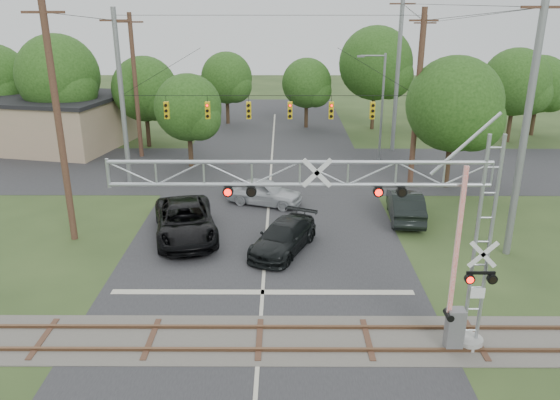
{
  "coord_description": "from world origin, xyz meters",
  "views": [
    {
      "loc": [
        0.84,
        -15.15,
        11.74
      ],
      "look_at": [
        0.74,
        7.5,
        3.52
      ],
      "focal_mm": 35.0,
      "sensor_mm": 36.0,
      "label": 1
    }
  ],
  "objects_px": {
    "sedan_silver": "(264,192)",
    "streetlight": "(380,102)",
    "car_dark": "(283,237)",
    "crossing_gantry": "(373,221)",
    "commercial_building": "(16,119)",
    "traffic_signal_span": "(283,103)",
    "pickup_black": "(185,221)"
  },
  "relations": [
    {
      "from": "car_dark",
      "to": "streetlight",
      "type": "relative_size",
      "value": 0.62
    },
    {
      "from": "car_dark",
      "to": "sedan_silver",
      "type": "bearing_deg",
      "value": 123.63
    },
    {
      "from": "car_dark",
      "to": "sedan_silver",
      "type": "height_order",
      "value": "sedan_silver"
    },
    {
      "from": "sedan_silver",
      "to": "pickup_black",
      "type": "bearing_deg",
      "value": 161.48
    },
    {
      "from": "pickup_black",
      "to": "commercial_building",
      "type": "height_order",
      "value": "commercial_building"
    },
    {
      "from": "crossing_gantry",
      "to": "streetlight",
      "type": "height_order",
      "value": "streetlight"
    },
    {
      "from": "crossing_gantry",
      "to": "traffic_signal_span",
      "type": "relative_size",
      "value": 0.67
    },
    {
      "from": "car_dark",
      "to": "commercial_building",
      "type": "height_order",
      "value": "commercial_building"
    },
    {
      "from": "streetlight",
      "to": "commercial_building",
      "type": "bearing_deg",
      "value": 170.82
    },
    {
      "from": "crossing_gantry",
      "to": "streetlight",
      "type": "xyz_separation_m",
      "value": [
        4.5,
        25.0,
        -0.34
      ]
    },
    {
      "from": "sedan_silver",
      "to": "streetlight",
      "type": "distance_m",
      "value": 13.86
    },
    {
      "from": "crossing_gantry",
      "to": "pickup_black",
      "type": "relative_size",
      "value": 1.98
    },
    {
      "from": "crossing_gantry",
      "to": "traffic_signal_span",
      "type": "distance_m",
      "value": 18.61
    },
    {
      "from": "crossing_gantry",
      "to": "car_dark",
      "type": "distance_m",
      "value": 9.58
    },
    {
      "from": "crossing_gantry",
      "to": "sedan_silver",
      "type": "bearing_deg",
      "value": 105.48
    },
    {
      "from": "pickup_black",
      "to": "car_dark",
      "type": "xyz_separation_m",
      "value": [
        5.17,
        -1.67,
        -0.17
      ]
    },
    {
      "from": "traffic_signal_span",
      "to": "car_dark",
      "type": "relative_size",
      "value": 3.81
    },
    {
      "from": "crossing_gantry",
      "to": "sedan_silver",
      "type": "xyz_separation_m",
      "value": [
        -4.1,
        14.82,
        -4.13
      ]
    },
    {
      "from": "car_dark",
      "to": "streetlight",
      "type": "height_order",
      "value": "streetlight"
    },
    {
      "from": "commercial_building",
      "to": "streetlight",
      "type": "height_order",
      "value": "streetlight"
    },
    {
      "from": "pickup_black",
      "to": "commercial_building",
      "type": "xyz_separation_m",
      "value": [
        -18.06,
        20.18,
        1.27
      ]
    },
    {
      "from": "traffic_signal_span",
      "to": "pickup_black",
      "type": "bearing_deg",
      "value": -121.08
    },
    {
      "from": "crossing_gantry",
      "to": "streetlight",
      "type": "relative_size",
      "value": 1.59
    },
    {
      "from": "car_dark",
      "to": "sedan_silver",
      "type": "xyz_separation_m",
      "value": [
        -1.16,
        6.72,
        0.06
      ]
    },
    {
      "from": "crossing_gantry",
      "to": "pickup_black",
      "type": "bearing_deg",
      "value": 129.7
    },
    {
      "from": "traffic_signal_span",
      "to": "commercial_building",
      "type": "xyz_separation_m",
      "value": [
        -23.23,
        11.6,
        -3.46
      ]
    },
    {
      "from": "commercial_building",
      "to": "streetlight",
      "type": "xyz_separation_m",
      "value": [
        30.67,
        -4.96,
        2.4
      ]
    },
    {
      "from": "traffic_signal_span",
      "to": "car_dark",
      "type": "height_order",
      "value": "traffic_signal_span"
    },
    {
      "from": "pickup_black",
      "to": "streetlight",
      "type": "distance_m",
      "value": 20.11
    },
    {
      "from": "car_dark",
      "to": "sedan_silver",
      "type": "relative_size",
      "value": 1.09
    },
    {
      "from": "car_dark",
      "to": "commercial_building",
      "type": "bearing_deg",
      "value": 160.55
    },
    {
      "from": "pickup_black",
      "to": "streetlight",
      "type": "height_order",
      "value": "streetlight"
    }
  ]
}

